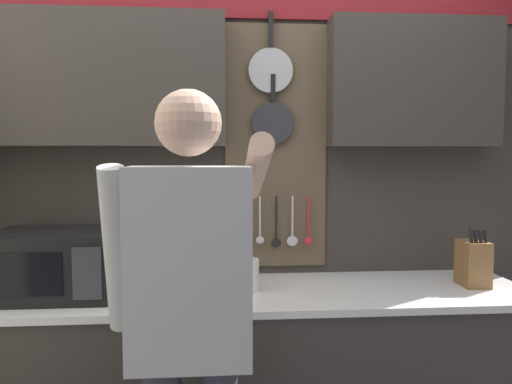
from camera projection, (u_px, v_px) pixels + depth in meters
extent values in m
cube|color=white|center=(249.00, 293.00, 2.18)|extent=(2.47, 0.63, 0.03)
cube|color=#38332D|center=(245.00, 220.00, 2.48)|extent=(3.04, 0.04, 2.32)
cube|color=#38332D|center=(102.00, 79.00, 2.28)|extent=(1.12, 0.16, 0.61)
cube|color=#38332D|center=(414.00, 83.00, 2.39)|extent=(0.82, 0.16, 0.61)
cube|color=brown|center=(276.00, 147.00, 2.44)|extent=(0.50, 0.01, 1.18)
cylinder|color=#B7B7BC|center=(271.00, 70.00, 2.38)|extent=(0.21, 0.02, 0.21)
cube|color=black|center=(271.00, 29.00, 2.36)|extent=(0.02, 0.02, 0.17)
cylinder|color=#2D2D33|center=(273.00, 123.00, 2.40)|extent=(0.20, 0.02, 0.20)
cube|color=black|center=(273.00, 88.00, 2.38)|extent=(0.02, 0.02, 0.13)
cylinder|color=silver|center=(243.00, 220.00, 2.42)|extent=(0.01, 0.01, 0.23)
ellipsoid|color=silver|center=(244.00, 245.00, 2.43)|extent=(0.04, 0.01, 0.03)
cylinder|color=silver|center=(260.00, 217.00, 2.43)|extent=(0.01, 0.01, 0.20)
ellipsoid|color=silver|center=(260.00, 240.00, 2.44)|extent=(0.04, 0.01, 0.04)
cylinder|color=black|center=(276.00, 218.00, 2.43)|extent=(0.01, 0.01, 0.22)
ellipsoid|color=black|center=(276.00, 243.00, 2.44)|extent=(0.05, 0.01, 0.04)
cylinder|color=silver|center=(292.00, 217.00, 2.44)|extent=(0.01, 0.01, 0.21)
ellipsoid|color=silver|center=(292.00, 241.00, 2.45)|extent=(0.06, 0.01, 0.05)
cylinder|color=red|center=(309.00, 217.00, 2.45)|extent=(0.01, 0.01, 0.21)
ellipsoid|color=red|center=(308.00, 241.00, 2.46)|extent=(0.04, 0.01, 0.04)
cube|color=black|center=(57.00, 263.00, 2.10)|extent=(0.50, 0.40, 0.27)
cube|color=black|center=(25.00, 275.00, 1.89)|extent=(0.27, 0.01, 0.17)
cube|color=#333338|center=(87.00, 274.00, 1.91)|extent=(0.11, 0.01, 0.20)
cube|color=brown|center=(473.00, 263.00, 2.25)|extent=(0.12, 0.16, 0.20)
cylinder|color=black|center=(471.00, 235.00, 2.20)|extent=(0.02, 0.03, 0.07)
cylinder|color=black|center=(476.00, 236.00, 2.20)|extent=(0.02, 0.03, 0.06)
cylinder|color=black|center=(480.00, 237.00, 2.20)|extent=(0.02, 0.03, 0.05)
cylinder|color=black|center=(485.00, 236.00, 2.21)|extent=(0.02, 0.03, 0.06)
cylinder|color=white|center=(244.00, 275.00, 2.16)|extent=(0.13, 0.13, 0.14)
cylinder|color=black|center=(237.00, 250.00, 2.16)|extent=(0.03, 0.03, 0.25)
cylinder|color=silver|center=(240.00, 256.00, 2.13)|extent=(0.05, 0.05, 0.20)
cylinder|color=red|center=(243.00, 251.00, 2.14)|extent=(0.05, 0.03, 0.25)
cylinder|color=tan|center=(247.00, 252.00, 2.14)|extent=(0.06, 0.02, 0.23)
cylinder|color=tan|center=(237.00, 254.00, 2.16)|extent=(0.02, 0.02, 0.21)
cylinder|color=silver|center=(241.00, 250.00, 2.16)|extent=(0.03, 0.02, 0.25)
cylinder|color=silver|center=(244.00, 247.00, 2.15)|extent=(0.02, 0.03, 0.27)
cylinder|color=tan|center=(242.00, 251.00, 2.17)|extent=(0.04, 0.05, 0.23)
cube|color=#BCBCBC|center=(190.00, 265.00, 1.56)|extent=(0.38, 0.22, 0.62)
sphere|color=#DBAD8E|center=(188.00, 123.00, 1.53)|extent=(0.21, 0.21, 0.21)
cylinder|color=#BCBCBC|center=(117.00, 251.00, 1.57)|extent=(0.08, 0.22, 0.55)
cylinder|color=#DBAD8E|center=(256.00, 170.00, 1.81)|extent=(0.08, 0.55, 0.26)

